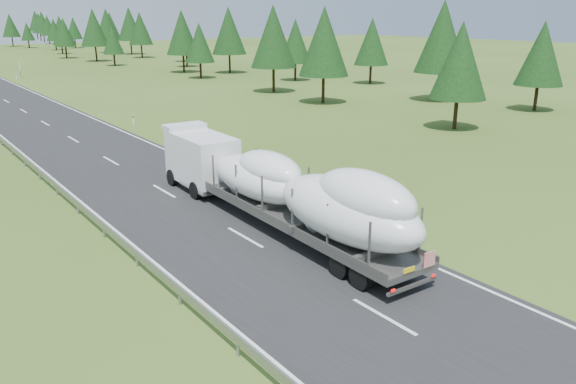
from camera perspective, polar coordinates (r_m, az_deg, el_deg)
ground at (r=26.54m, az=-4.38°, el=-4.65°), size 400.00×400.00×0.00m
highway_sign at (r=103.22m, az=-25.61°, el=11.35°), size 0.08×0.90×2.60m
tree_line_right at (r=124.78m, az=-12.48°, el=15.72°), size 27.45×272.16×12.18m
boat_truck at (r=26.69m, az=-0.42°, el=0.61°), size 3.41×19.70×4.21m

